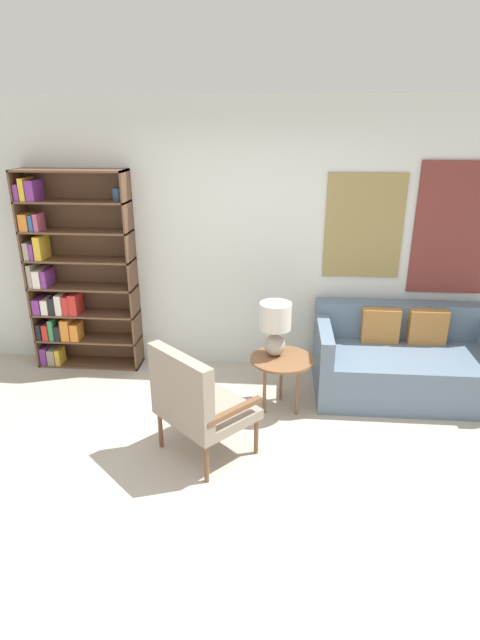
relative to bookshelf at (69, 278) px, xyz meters
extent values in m
plane|color=#B2A899|center=(1.81, -1.85, -0.97)|extent=(14.00, 14.00, 0.00)
cube|color=silver|center=(1.81, 0.18, 0.38)|extent=(6.40, 0.06, 2.70)
cube|color=olive|center=(2.96, 0.14, 0.55)|extent=(0.74, 0.02, 1.00)
cube|color=brown|center=(3.92, 0.14, 0.54)|extent=(0.98, 0.02, 1.26)
cube|color=brown|center=(-0.40, 0.00, 0.06)|extent=(0.02, 0.30, 2.04)
cube|color=brown|center=(0.67, 0.00, 0.06)|extent=(0.02, 0.30, 2.04)
cube|color=brown|center=(0.14, 0.00, 1.07)|extent=(1.09, 0.30, 0.02)
cube|color=brown|center=(0.14, 0.00, -0.96)|extent=(1.09, 0.30, 0.02)
cube|color=brown|center=(0.14, 0.14, 0.06)|extent=(1.09, 0.01, 2.04)
cube|color=brown|center=(0.14, 0.00, -0.67)|extent=(1.09, 0.30, 0.02)
cube|color=#7A338C|center=(-0.34, -0.06, -0.85)|extent=(0.07, 0.17, 0.18)
cube|color=gray|center=(-0.26, -0.05, -0.86)|extent=(0.08, 0.18, 0.17)
cube|color=gold|center=(-0.19, -0.06, -0.86)|extent=(0.05, 0.17, 0.17)
cube|color=brown|center=(0.14, 0.00, -0.38)|extent=(1.09, 0.30, 0.02)
cube|color=black|center=(-0.35, -0.06, -0.57)|extent=(0.05, 0.17, 0.17)
cube|color=red|center=(-0.28, -0.05, -0.57)|extent=(0.06, 0.19, 0.17)
cube|color=#338C4C|center=(-0.22, -0.03, -0.55)|extent=(0.05, 0.23, 0.22)
cube|color=black|center=(-0.15, -0.04, -0.58)|extent=(0.07, 0.21, 0.16)
cube|color=orange|center=(-0.07, -0.03, -0.54)|extent=(0.09, 0.22, 0.23)
cube|color=orange|center=(0.03, -0.05, -0.57)|extent=(0.08, 0.18, 0.18)
cube|color=brown|center=(0.14, 0.00, -0.09)|extent=(1.09, 0.30, 0.02)
cube|color=#7A338C|center=(-0.34, -0.03, -0.29)|extent=(0.08, 0.23, 0.16)
cube|color=silver|center=(-0.25, -0.04, -0.29)|extent=(0.07, 0.20, 0.16)
cube|color=black|center=(-0.17, -0.05, -0.28)|extent=(0.07, 0.18, 0.18)
cube|color=silver|center=(-0.10, -0.03, -0.26)|extent=(0.07, 0.22, 0.21)
cube|color=red|center=(-0.02, -0.05, -0.27)|extent=(0.06, 0.18, 0.20)
cube|color=red|center=(0.05, -0.03, -0.26)|extent=(0.08, 0.22, 0.22)
cube|color=brown|center=(0.14, 0.00, 0.20)|extent=(1.09, 0.30, 0.02)
cube|color=gray|center=(-0.35, -0.02, 0.04)|extent=(0.05, 0.23, 0.24)
cube|color=silver|center=(-0.29, -0.02, 0.01)|extent=(0.08, 0.25, 0.18)
cube|color=#7A338C|center=(-0.21, -0.02, 0.01)|extent=(0.05, 0.23, 0.18)
cube|color=brown|center=(0.14, 0.00, 0.49)|extent=(1.09, 0.30, 0.02)
cube|color=gray|center=(-0.35, -0.03, 0.30)|extent=(0.05, 0.22, 0.17)
cube|color=#7A338C|center=(-0.30, -0.02, 0.29)|extent=(0.04, 0.24, 0.17)
cube|color=gold|center=(-0.23, -0.02, 0.33)|extent=(0.07, 0.24, 0.23)
cube|color=brown|center=(0.14, 0.00, 0.78)|extent=(1.09, 0.30, 0.02)
cube|color=orange|center=(-0.33, -0.05, 0.58)|extent=(0.09, 0.19, 0.16)
cube|color=#2D56A8|center=(-0.26, -0.05, 0.58)|extent=(0.04, 0.18, 0.15)
cube|color=#B24C6B|center=(-0.20, -0.06, 0.58)|extent=(0.05, 0.17, 0.17)
cube|color=#7A338C|center=(-0.35, -0.05, 0.87)|extent=(0.05, 0.18, 0.16)
cube|color=gold|center=(-0.30, -0.03, 0.89)|extent=(0.05, 0.23, 0.21)
cube|color=#7A338C|center=(-0.22, -0.03, 0.88)|extent=(0.08, 0.23, 0.19)
cylinder|color=#334C6B|center=(0.59, 0.00, 0.85)|extent=(0.10, 0.10, 0.12)
cylinder|color=brown|center=(2.01, -1.45, -0.81)|extent=(0.04, 0.04, 0.32)
cylinder|color=brown|center=(1.58, -1.06, -0.81)|extent=(0.04, 0.04, 0.32)
cylinder|color=brown|center=(1.67, -1.82, -0.81)|extent=(0.04, 0.04, 0.32)
cylinder|color=brown|center=(1.24, -1.43, -0.81)|extent=(0.04, 0.04, 0.32)
cube|color=gray|center=(1.63, -1.44, -0.61)|extent=(0.88, 0.88, 0.08)
cube|color=gray|center=(1.46, -1.62, -0.31)|extent=(0.56, 0.52, 0.52)
cube|color=brown|center=(1.86, -1.65, -0.47)|extent=(0.39, 0.42, 0.04)
cube|color=brown|center=(1.40, -1.23, -0.47)|extent=(0.39, 0.42, 0.04)
cube|color=slate|center=(3.38, -0.38, -0.75)|extent=(1.69, 0.95, 0.44)
cube|color=slate|center=(3.38, 0.00, -0.35)|extent=(1.69, 0.20, 0.36)
cube|color=slate|center=(2.59, -0.38, -0.40)|extent=(0.12, 0.95, 0.25)
cube|color=#B27538|center=(3.15, -0.15, -0.36)|extent=(0.36, 0.12, 0.34)
cube|color=#B27538|center=(3.60, -0.15, -0.36)|extent=(0.36, 0.12, 0.34)
cylinder|color=brown|center=(2.20, -0.77, -0.46)|extent=(0.56, 0.56, 0.02)
cylinder|color=brown|center=(2.20, -0.60, -0.72)|extent=(0.03, 0.03, 0.49)
cylinder|color=brown|center=(2.05, -0.85, -0.72)|extent=(0.03, 0.03, 0.49)
cylinder|color=brown|center=(2.35, -0.85, -0.72)|extent=(0.03, 0.03, 0.49)
ellipsoid|color=#A59E93|center=(2.13, -0.71, -0.36)|extent=(0.19, 0.19, 0.19)
cylinder|color=tan|center=(2.13, -0.71, -0.23)|extent=(0.02, 0.02, 0.06)
cylinder|color=beige|center=(2.13, -0.71, -0.08)|extent=(0.28, 0.28, 0.24)
camera|label=1|loc=(2.16, -4.76, 1.47)|focal=28.00mm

